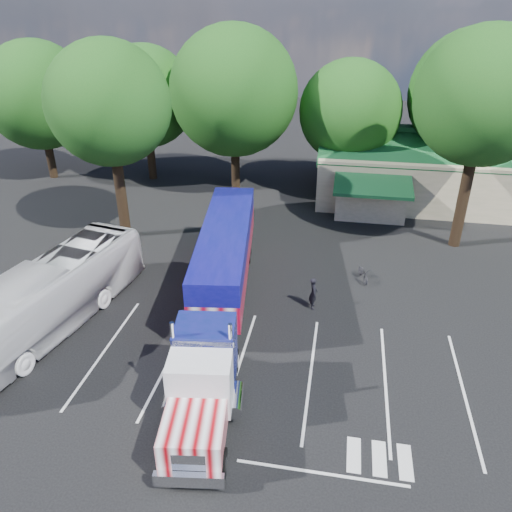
% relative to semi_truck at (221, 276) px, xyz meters
% --- Properties ---
extents(ground, '(120.00, 120.00, 0.00)m').
position_rel_semi_truck_xyz_m(ground, '(1.70, 2.16, -2.28)').
color(ground, black).
rests_on(ground, ground).
extents(event_hall, '(24.20, 14.12, 5.55)m').
position_rel_semi_truck_xyz_m(event_hall, '(15.44, 19.97, -0.07)').
color(event_hall, beige).
rests_on(event_hall, ground).
extents(tree_row_a, '(9.00, 9.00, 11.68)m').
position_rel_semi_truck_xyz_m(tree_row_a, '(-20.30, 18.66, 4.88)').
color(tree_row_a, black).
rests_on(tree_row_a, ground).
extents(tree_row_b, '(8.40, 8.40, 11.35)m').
position_rel_semi_truck_xyz_m(tree_row_b, '(-11.30, 19.96, 4.85)').
color(tree_row_b, black).
rests_on(tree_row_b, ground).
extents(tree_row_c, '(10.00, 10.00, 13.05)m').
position_rel_semi_truck_xyz_m(tree_row_c, '(-3.30, 18.36, 5.75)').
color(tree_row_c, black).
rests_on(tree_row_c, ground).
extents(tree_row_d, '(8.00, 8.00, 10.60)m').
position_rel_semi_truck_xyz_m(tree_row_d, '(5.70, 19.66, 4.30)').
color(tree_row_d, black).
rests_on(tree_row_d, ground).
extents(tree_row_e, '(9.60, 9.60, 12.90)m').
position_rel_semi_truck_xyz_m(tree_row_e, '(14.70, 20.16, 5.80)').
color(tree_row_e, black).
rests_on(tree_row_e, ground).
extents(tree_near_left, '(7.60, 7.60, 12.65)m').
position_rel_semi_truck_xyz_m(tree_near_left, '(-8.80, 8.16, 6.53)').
color(tree_near_left, black).
rests_on(tree_near_left, ground).
extents(tree_near_right, '(8.00, 8.00, 13.50)m').
position_rel_semi_truck_xyz_m(tree_near_right, '(13.20, 10.66, 7.18)').
color(tree_near_right, black).
rests_on(tree_near_right, ground).
extents(semi_truck, '(4.96, 19.41, 4.04)m').
position_rel_semi_truck_xyz_m(semi_truck, '(0.00, 0.00, 0.00)').
color(semi_truck, black).
rests_on(semi_truck, ground).
extents(woman, '(0.48, 0.68, 1.77)m').
position_rel_semi_truck_xyz_m(woman, '(4.56, 1.50, -1.40)').
color(woman, black).
rests_on(woman, ground).
extents(bicycle, '(1.01, 1.78, 0.88)m').
position_rel_semi_truck_xyz_m(bicycle, '(7.20, 4.92, -1.84)').
color(bicycle, black).
rests_on(bicycle, ground).
extents(tour_bus, '(5.12, 12.58, 3.42)m').
position_rel_semi_truck_xyz_m(tour_bus, '(-8.02, -2.56, -0.58)').
color(tour_bus, silver).
rests_on(tour_bus, ground).
extents(silver_sedan, '(3.99, 2.39, 1.24)m').
position_rel_semi_truck_xyz_m(silver_sedan, '(13.70, 16.16, -1.66)').
color(silver_sedan, '#9EA0A6').
rests_on(silver_sedan, ground).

